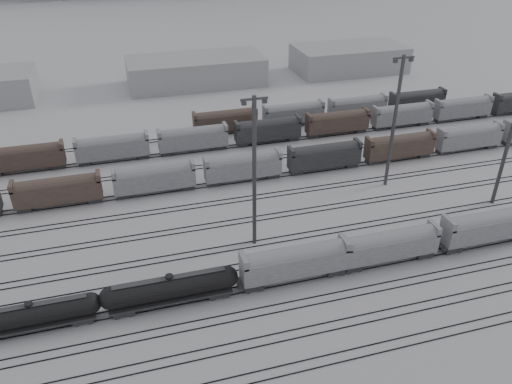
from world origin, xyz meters
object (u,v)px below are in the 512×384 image
object	(u,v)px
tank_car_a	(32,315)
hopper_car_b	(390,244)
light_mast_c	(254,171)
hopper_car_a	(295,261)
hopper_car_c	(490,225)
tank_car_b	(170,288)

from	to	relation	value
tank_car_a	hopper_car_b	distance (m)	50.05
light_mast_c	hopper_car_b	bearing A→B (deg)	-30.03
hopper_car_a	hopper_car_b	distance (m)	15.03
hopper_car_c	tank_car_b	bearing A→B (deg)	180.00
tank_car_a	hopper_car_a	world-z (taller)	hopper_car_a
tank_car_b	hopper_car_a	size ratio (longest dim) A/B	1.18
hopper_car_a	tank_car_b	bearing A→B (deg)	180.00
tank_car_a	hopper_car_b	world-z (taller)	hopper_car_b
hopper_car_b	tank_car_a	bearing A→B (deg)	180.00
hopper_car_a	light_mast_c	size ratio (longest dim) A/B	0.64
tank_car_b	hopper_car_b	xyz separation A→B (m)	(32.65, 0.00, 0.68)
hopper_car_a	light_mast_c	world-z (taller)	light_mast_c
tank_car_a	light_mast_c	xyz separation A→B (m)	(32.03, 10.41, 10.59)
hopper_car_b	light_mast_c	distance (m)	22.95
tank_car_b	hopper_car_a	bearing A→B (deg)	-0.00
hopper_car_b	light_mast_c	bearing A→B (deg)	149.97
tank_car_a	hopper_car_b	size ratio (longest dim) A/B	1.13
hopper_car_b	light_mast_c	xyz separation A→B (m)	(-18.01, 10.41, 9.69)
tank_car_b	hopper_car_b	bearing A→B (deg)	0.00
tank_car_a	hopper_car_c	distance (m)	67.41
tank_car_a	tank_car_b	xyz separation A→B (m)	(17.39, 0.00, 0.22)
hopper_car_c	tank_car_a	bearing A→B (deg)	180.00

